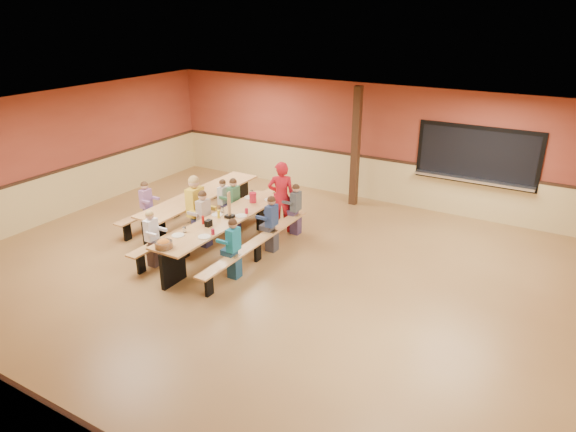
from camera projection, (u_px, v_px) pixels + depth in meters
The scene contains 23 objects.
ground at pixel (269, 277), 9.72m from camera, with size 12.00×12.00×0.00m, color brown.
room_envelope at pixel (268, 244), 9.46m from camera, with size 12.04×10.04×3.02m.
kitchen_pass_through at pixel (477, 158), 11.90m from camera, with size 2.78×0.28×1.38m.
structural_post at pixel (356, 147), 12.76m from camera, with size 0.18×0.18×3.00m, color #311C10.
cafeteria_table_main at pixel (224, 228), 10.54m from camera, with size 1.91×3.70×0.74m.
cafeteria_table_second at pixel (201, 203), 11.91m from camera, with size 1.91×3.70×0.74m.
seated_child_white_left at pixel (152, 239), 9.95m from camera, with size 0.34×0.28×1.15m, color white, non-canonical shape.
seated_adult_yellow at pixel (196, 210), 10.94m from camera, with size 0.49×0.40×1.46m, color gold, non-canonical shape.
seated_child_grey_left at pixel (223, 203), 11.78m from camera, with size 0.33×0.27×1.12m, color silver, non-canonical shape.
seated_child_teal_right at pixel (234, 249), 9.50m from camera, with size 0.35×0.29×1.17m, color teal, non-canonical shape.
seated_child_navy_right at pixel (272, 224), 10.56m from camera, with size 0.36×0.29×1.19m, color navy, non-canonical shape.
seated_child_char_right at pixel (296, 210), 11.37m from camera, with size 0.34×0.28×1.15m, color #444A4E, non-canonical shape.
seated_child_purple_sec at pixel (147, 207), 11.55m from camera, with size 0.34×0.28×1.15m, color #926193, non-canonical shape.
seated_child_green_sec at pixel (234, 204), 11.62m from camera, with size 0.36×0.30×1.19m, color #37714B, non-canonical shape.
seated_child_tan_sec at pixel (204, 219), 10.76m from camera, with size 0.38×0.31×1.23m, color tan, non-canonical shape.
standing_woman at pixel (281, 197), 11.40m from camera, with size 0.60×0.39×1.64m, color red.
punch_pitcher at pixel (253, 198), 11.29m from camera, with size 0.16×0.16×0.22m, color #AE172C.
chip_bowl at pixel (164, 244), 9.18m from camera, with size 0.32×0.32×0.15m, color orange, non-canonical shape.
napkin_dispenser at pixel (208, 223), 10.08m from camera, with size 0.10×0.14×0.13m, color black.
condiment_mustard at pixel (219, 214), 10.46m from camera, with size 0.06×0.06×0.17m, color yellow.
condiment_ketchup at pixel (203, 220), 10.17m from camera, with size 0.06×0.06×0.17m, color #B2140F.
table_paddle at pixel (229, 211), 10.46m from camera, with size 0.16×0.16×0.56m.
place_settings at pixel (223, 216), 10.43m from camera, with size 0.65×3.30×0.11m, color beige, non-canonical shape.
Camera 1 is at (4.64, -7.19, 4.76)m, focal length 32.00 mm.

